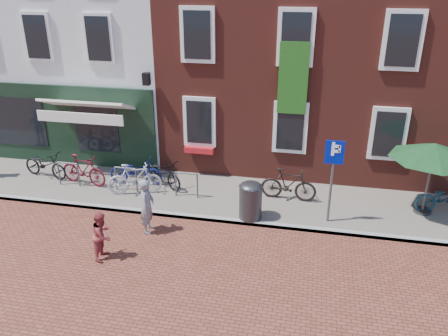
% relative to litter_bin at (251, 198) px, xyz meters
% --- Properties ---
extents(ground, '(80.00, 80.00, 0.00)m').
position_rel_litter_bin_xyz_m(ground, '(-2.65, -0.30, -0.72)').
color(ground, brown).
extents(sidewalk, '(24.00, 3.00, 0.10)m').
position_rel_litter_bin_xyz_m(sidewalk, '(-1.65, 1.20, -0.67)').
color(sidewalk, slate).
rests_on(sidewalk, ground).
extents(building_stucco, '(8.00, 8.00, 9.00)m').
position_rel_litter_bin_xyz_m(building_stucco, '(-7.65, 6.70, 3.78)').
color(building_stucco, silver).
rests_on(building_stucco, ground).
extents(building_brick_mid, '(6.00, 8.00, 10.00)m').
position_rel_litter_bin_xyz_m(building_brick_mid, '(-0.65, 6.70, 4.28)').
color(building_brick_mid, maroon).
rests_on(building_brick_mid, ground).
extents(building_brick_right, '(6.00, 8.00, 10.00)m').
position_rel_litter_bin_xyz_m(building_brick_right, '(5.35, 6.70, 4.28)').
color(building_brick_right, maroon).
rests_on(building_brick_right, ground).
extents(litter_bin, '(0.65, 0.65, 1.19)m').
position_rel_litter_bin_xyz_m(litter_bin, '(0.00, 0.00, 0.00)').
color(litter_bin, '#343537').
rests_on(litter_bin, sidewalk).
extents(parking_sign, '(0.50, 0.08, 2.43)m').
position_rel_litter_bin_xyz_m(parking_sign, '(2.18, 0.25, 1.05)').
color(parking_sign, '#4C4C4F').
rests_on(parking_sign, sidewalk).
extents(parasol, '(2.42, 2.42, 2.26)m').
position_rel_litter_bin_xyz_m(parasol, '(4.91, 1.34, 1.40)').
color(parasol, '#4C4C4F').
rests_on(parasol, sidewalk).
extents(woman, '(0.42, 0.60, 1.56)m').
position_rel_litter_bin_xyz_m(woman, '(-2.66, -1.12, 0.06)').
color(woman, gray).
rests_on(woman, ground).
extents(boy, '(0.48, 0.62, 1.27)m').
position_rel_litter_bin_xyz_m(boy, '(-3.31, -2.52, -0.08)').
color(boy, '#9D3839').
rests_on(boy, ground).
extents(bicycle_0, '(1.85, 0.97, 0.92)m').
position_rel_litter_bin_xyz_m(bicycle_0, '(-7.27, 1.36, -0.16)').
color(bicycle_0, black).
rests_on(bicycle_0, sidewalk).
extents(bicycle_1, '(1.77, 0.80, 1.02)m').
position_rel_litter_bin_xyz_m(bicycle_1, '(-5.72, 1.10, -0.10)').
color(bicycle_1, '#520D1A').
rests_on(bicycle_1, sidewalk).
extents(bicycle_2, '(1.81, 0.77, 0.92)m').
position_rel_litter_bin_xyz_m(bicycle_2, '(-4.03, 1.46, -0.16)').
color(bicycle_2, '#0F1551').
rests_on(bicycle_2, sidewalk).
extents(bicycle_3, '(1.77, 0.99, 1.02)m').
position_rel_litter_bin_xyz_m(bicycle_3, '(-3.80, 0.78, -0.10)').
color(bicycle_3, '#B4B4B7').
rests_on(bicycle_3, sidewalk).
extents(bicycle_4, '(1.83, 1.40, 0.92)m').
position_rel_litter_bin_xyz_m(bicycle_4, '(-3.16, 1.51, -0.16)').
color(bicycle_4, black).
rests_on(bicycle_4, sidewalk).
extents(bicycle_5, '(1.73, 0.58, 1.02)m').
position_rel_litter_bin_xyz_m(bicycle_5, '(0.97, 1.35, -0.10)').
color(bicycle_5, black).
rests_on(bicycle_5, sidewalk).
extents(bicycle_6, '(1.85, 0.98, 0.92)m').
position_rel_litter_bin_xyz_m(bicycle_6, '(5.51, 1.49, -0.16)').
color(bicycle_6, '#143A46').
rests_on(bicycle_6, sidewalk).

